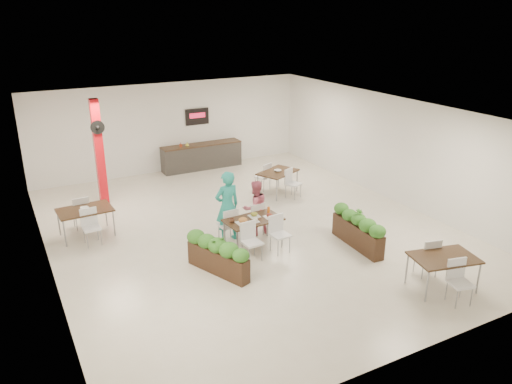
# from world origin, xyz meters

# --- Properties ---
(ground) EXTENTS (12.00, 12.00, 0.00)m
(ground) POSITION_xyz_m (0.00, 0.00, 0.00)
(ground) COLOR beige
(ground) RESTS_ON ground
(room_shell) EXTENTS (10.10, 12.10, 3.22)m
(room_shell) POSITION_xyz_m (0.00, 0.00, 2.01)
(room_shell) COLOR white
(room_shell) RESTS_ON ground
(red_column) EXTENTS (0.40, 0.41, 3.20)m
(red_column) POSITION_xyz_m (-3.00, 3.79, 1.64)
(red_column) COLOR red
(red_column) RESTS_ON ground
(service_counter) EXTENTS (3.00, 0.64, 2.20)m
(service_counter) POSITION_xyz_m (1.00, 5.65, 0.49)
(service_counter) COLOR #302E2B
(service_counter) RESTS_ON ground
(main_table) EXTENTS (1.45, 1.69, 0.92)m
(main_table) POSITION_xyz_m (-0.37, -1.03, 0.64)
(main_table) COLOR black
(main_table) RESTS_ON ground
(diner_man) EXTENTS (0.70, 0.49, 1.86)m
(diner_man) POSITION_xyz_m (-0.76, -0.37, 0.93)
(diner_man) COLOR teal
(diner_man) RESTS_ON ground
(diner_woman) EXTENTS (0.75, 0.60, 1.48)m
(diner_woman) POSITION_xyz_m (0.04, -0.37, 0.74)
(diner_woman) COLOR #D9607A
(diner_woman) RESTS_ON ground
(planter_left) EXTENTS (0.91, 1.70, 0.93)m
(planter_left) POSITION_xyz_m (-1.68, -1.83, 0.50)
(planter_left) COLOR black
(planter_left) RESTS_ON ground
(planter_right) EXTENTS (0.49, 1.90, 0.99)m
(planter_right) POSITION_xyz_m (1.94, -2.24, 0.50)
(planter_right) COLOR black
(planter_right) RESTS_ON ground
(side_table_a) EXTENTS (1.39, 1.64, 0.92)m
(side_table_a) POSITION_xyz_m (-3.92, 1.60, 0.64)
(side_table_a) COLOR black
(side_table_a) RESTS_ON ground
(side_table_b) EXTENTS (1.52, 1.65, 0.92)m
(side_table_b) POSITION_xyz_m (2.11, 1.98, 0.64)
(side_table_b) COLOR black
(side_table_b) RESTS_ON ground
(side_table_c) EXTENTS (1.50, 1.67, 0.92)m
(side_table_c) POSITION_xyz_m (2.24, -4.67, 0.64)
(side_table_c) COLOR black
(side_table_c) RESTS_ON ground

